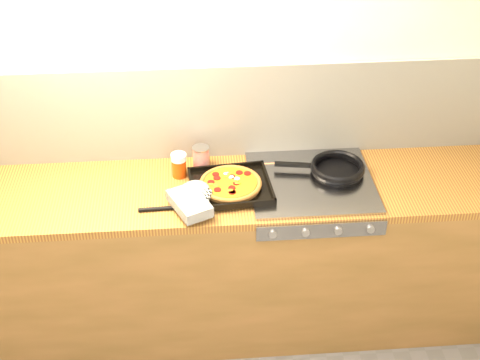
{
  "coord_description": "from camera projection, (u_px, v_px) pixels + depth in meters",
  "views": [
    {
      "loc": [
        -0.11,
        -1.53,
        2.78
      ],
      "look_at": [
        0.1,
        1.08,
        0.95
      ],
      "focal_mm": 50.0,
      "sensor_mm": 36.0,
      "label": 1
    }
  ],
  "objects": [
    {
      "name": "counter_run",
      "position": [
        221.0,
        257.0,
        3.49
      ],
      "size": [
        3.2,
        0.62,
        0.9
      ],
      "color": "#926238",
      "rests_on": "ground"
    },
    {
      "name": "tomato_can",
      "position": [
        201.0,
        158.0,
        3.34
      ],
      "size": [
        0.1,
        0.1,
        0.12
      ],
      "color": "maroon",
      "rests_on": "counter_run"
    },
    {
      "name": "stovetop",
      "position": [
        311.0,
        182.0,
        3.26
      ],
      "size": [
        0.6,
        0.56,
        0.02
      ],
      "primitive_type": "cube",
      "color": "gray",
      "rests_on": "counter_run"
    },
    {
      "name": "wooden_spoon",
      "position": [
        261.0,
        165.0,
        3.37
      ],
      "size": [
        0.3,
        0.04,
        0.02
      ],
      "color": "#996440",
      "rests_on": "counter_run"
    },
    {
      "name": "juice_glass",
      "position": [
        179.0,
        165.0,
        3.27
      ],
      "size": [
        0.08,
        0.08,
        0.13
      ],
      "color": "#C83D0B",
      "rests_on": "counter_run"
    },
    {
      "name": "pizza_on_tray",
      "position": [
        219.0,
        189.0,
        3.15
      ],
      "size": [
        0.51,
        0.47,
        0.06
      ],
      "color": "black",
      "rests_on": "stovetop"
    },
    {
      "name": "black_spatula",
      "position": [
        171.0,
        208.0,
        3.08
      ],
      "size": [
        0.28,
        0.09,
        0.02
      ],
      "color": "black",
      "rests_on": "counter_run"
    },
    {
      "name": "room_shell",
      "position": [
        215.0,
        113.0,
        3.33
      ],
      "size": [
        3.2,
        3.2,
        3.2
      ],
      "color": "white",
      "rests_on": "ground"
    },
    {
      "name": "frying_pan",
      "position": [
        336.0,
        168.0,
        3.3
      ],
      "size": [
        0.46,
        0.31,
        0.04
      ],
      "color": "black",
      "rests_on": "stovetop"
    }
  ]
}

